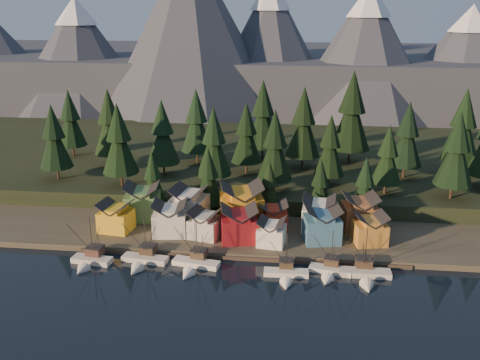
# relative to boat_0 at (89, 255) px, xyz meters

# --- Properties ---
(ground) EXTENTS (500.00, 500.00, 0.00)m
(ground) POSITION_rel_boat_0_xyz_m (35.22, -8.64, -2.52)
(ground) COLOR black
(ground) RESTS_ON ground
(shore_strip) EXTENTS (400.00, 50.00, 1.50)m
(shore_strip) POSITION_rel_boat_0_xyz_m (35.22, 31.36, -1.77)
(shore_strip) COLOR #3E392D
(shore_strip) RESTS_ON ground
(hillside) EXTENTS (420.00, 100.00, 6.00)m
(hillside) POSITION_rel_boat_0_xyz_m (35.22, 81.36, 0.48)
(hillside) COLOR black
(hillside) RESTS_ON ground
(dock) EXTENTS (80.00, 4.00, 1.00)m
(dock) POSITION_rel_boat_0_xyz_m (35.22, 7.86, -2.02)
(dock) COLOR #4A3E35
(dock) RESTS_ON ground
(mountain_ridge) EXTENTS (560.00, 190.00, 90.00)m
(mountain_ridge) POSITION_rel_boat_0_xyz_m (31.03, 204.95, 23.53)
(mountain_ridge) COLOR #4C5261
(mountain_ridge) RESTS_ON ground
(boat_0) EXTENTS (10.13, 10.78, 12.62)m
(boat_0) POSITION_rel_boat_0_xyz_m (0.00, 0.00, 0.00)
(boat_0) COLOR beige
(boat_0) RESTS_ON ground
(boat_1) EXTENTS (11.59, 12.38, 12.41)m
(boat_1) POSITION_rel_boat_0_xyz_m (12.37, 1.88, -0.23)
(boat_1) COLOR beige
(boat_1) RESTS_ON ground
(boat_2) EXTENTS (11.79, 12.49, 12.13)m
(boat_2) POSITION_rel_boat_0_xyz_m (24.83, 1.10, -0.32)
(boat_2) COLOR white
(boat_2) RESTS_ON ground
(boat_4) EXTENTS (10.42, 11.31, 11.02)m
(boat_4) POSITION_rel_boat_0_xyz_m (46.26, -0.99, -0.53)
(boat_4) COLOR white
(boat_4) RESTS_ON ground
(boat_5) EXTENTS (10.38, 10.92, 11.29)m
(boat_5) POSITION_rel_boat_0_xyz_m (56.09, 1.54, -0.41)
(boat_5) COLOR silver
(boat_5) RESTS_ON ground
(boat_6) EXTENTS (12.06, 13.12, 12.64)m
(boat_6) POSITION_rel_boat_0_xyz_m (63.90, 0.63, -0.25)
(boat_6) COLOR beige
(boat_6) RESTS_ON ground
(house_front_0) EXTENTS (8.90, 8.52, 7.96)m
(house_front_0) POSITION_rel_boat_0_xyz_m (0.97, 16.72, 3.16)
(house_front_0) COLOR gold
(house_front_0) RESTS_ON shore_strip
(house_front_1) EXTENTS (9.33, 9.03, 8.79)m
(house_front_1) POSITION_rel_boat_0_xyz_m (15.69, 16.17, 3.59)
(house_front_1) COLOR silver
(house_front_1) RESTS_ON shore_strip
(house_front_2) EXTENTS (9.06, 9.11, 7.34)m
(house_front_2) POSITION_rel_boat_0_xyz_m (24.98, 15.57, 2.83)
(house_front_2) COLOR beige
(house_front_2) RESTS_ON shore_strip
(house_front_3) EXTENTS (10.44, 10.12, 9.04)m
(house_front_3) POSITION_rel_boat_0_xyz_m (33.80, 14.44, 3.72)
(house_front_3) COLOR maroon
(house_front_3) RESTS_ON shore_strip
(house_front_4) EXTENTS (7.36, 7.81, 6.70)m
(house_front_4) POSITION_rel_boat_0_xyz_m (42.10, 12.81, 2.49)
(house_front_4) COLOR white
(house_front_4) RESTS_ON shore_strip
(house_front_5) EXTENTS (9.96, 9.32, 9.15)m
(house_front_5) POSITION_rel_boat_0_xyz_m (54.55, 16.14, 3.78)
(house_front_5) COLOR #3B6B8B
(house_front_5) RESTS_ON shore_strip
(house_front_6) EXTENTS (9.10, 8.77, 7.76)m
(house_front_6) POSITION_rel_boat_0_xyz_m (66.32, 16.46, 3.06)
(house_front_6) COLOR #C68433
(house_front_6) RESTS_ON shore_strip
(house_back_0) EXTENTS (10.42, 10.11, 10.09)m
(house_back_0) POSITION_rel_boat_0_xyz_m (5.61, 25.57, 4.28)
(house_back_0) COLOR #4F7A42
(house_back_0) RESTS_ON shore_strip
(house_back_1) EXTENTS (10.32, 10.41, 10.12)m
(house_back_1) POSITION_rel_boat_0_xyz_m (19.13, 24.40, 4.29)
(house_back_1) COLOR silver
(house_back_1) RESTS_ON shore_strip
(house_back_2) EXTENTS (13.10, 12.43, 11.72)m
(house_back_2) POSITION_rel_boat_0_xyz_m (33.32, 24.23, 5.13)
(house_back_2) COLOR orange
(house_back_2) RESTS_ON shore_strip
(house_back_3) EXTENTS (8.35, 7.64, 7.63)m
(house_back_3) POSITION_rel_boat_0_xyz_m (41.89, 22.03, 2.99)
(house_back_3) COLOR #A42E19
(house_back_3) RESTS_ON shore_strip
(house_back_4) EXTENTS (9.05, 8.74, 9.20)m
(house_back_4) POSITION_rel_boat_0_xyz_m (53.87, 23.33, 3.81)
(house_back_4) COLOR white
(house_back_4) RESTS_ON shore_strip
(house_back_5) EXTENTS (9.85, 9.94, 9.76)m
(house_back_5) POSITION_rel_boat_0_xyz_m (64.52, 24.42, 4.10)
(house_back_5) COLOR brown
(house_back_5) RESTS_ON shore_strip
(tree_hill_0) EXTENTS (10.21, 10.21, 23.77)m
(tree_hill_0) POSITION_rel_boat_0_xyz_m (-26.78, 43.36, 16.47)
(tree_hill_0) COLOR #332319
(tree_hill_0) RESTS_ON hillside
(tree_hill_1) EXTENTS (11.26, 11.26, 26.23)m
(tree_hill_1) POSITION_rel_boat_0_xyz_m (-14.78, 59.36, 17.81)
(tree_hill_1) COLOR #332319
(tree_hill_1) RESTS_ON hillside
(tree_hill_2) EXTENTS (10.86, 10.86, 25.30)m
(tree_hill_2) POSITION_rel_boat_0_xyz_m (-4.78, 39.36, 17.31)
(tree_hill_2) COLOR #332319
(tree_hill_2) RESTS_ON hillside
(tree_hill_3) EXTENTS (10.48, 10.48, 24.42)m
(tree_hill_3) POSITION_rel_boat_0_xyz_m (5.22, 51.36, 16.82)
(tree_hill_3) COLOR #332319
(tree_hill_3) RESTS_ON hillside
(tree_hill_4) EXTENTS (10.99, 10.99, 25.59)m
(tree_hill_4) POSITION_rel_boat_0_xyz_m (13.22, 66.36, 17.47)
(tree_hill_4) COLOR #332319
(tree_hill_4) RESTS_ON hillside
(tree_hill_5) EXTENTS (10.49, 10.49, 24.45)m
(tree_hill_5) POSITION_rel_boat_0_xyz_m (23.22, 41.36, 16.84)
(tree_hill_5) COLOR #332319
(tree_hill_5) RESTS_ON hillside
(tree_hill_6) EXTENTS (10.03, 10.03, 23.36)m
(tree_hill_6) POSITION_rel_boat_0_xyz_m (31.22, 56.36, 16.24)
(tree_hill_6) COLOR #332319
(tree_hill_6) RESTS_ON hillside
(tree_hill_7) EXTENTS (10.49, 10.49, 24.43)m
(tree_hill_7) POSITION_rel_boat_0_xyz_m (41.22, 39.36, 16.83)
(tree_hill_7) COLOR #332319
(tree_hill_7) RESTS_ON hillside
(tree_hill_8) EXTENTS (11.75, 11.75, 27.37)m
(tree_hill_8) POSITION_rel_boat_0_xyz_m (49.22, 63.36, 18.44)
(tree_hill_8) COLOR #332319
(tree_hill_8) RESTS_ON hillside
(tree_hill_9) EXTENTS (9.43, 9.43, 21.97)m
(tree_hill_9) POSITION_rel_boat_0_xyz_m (57.22, 46.36, 15.48)
(tree_hill_9) COLOR #332319
(tree_hill_9) RESTS_ON hillside
(tree_hill_10) EXTENTS (13.65, 13.65, 31.81)m
(tree_hill_10) POSITION_rel_boat_0_xyz_m (65.22, 71.36, 20.87)
(tree_hill_10) COLOR #332319
(tree_hill_10) RESTS_ON hillside
(tree_hill_11) EXTENTS (8.80, 8.80, 20.51)m
(tree_hill_11) POSITION_rel_boat_0_xyz_m (73.22, 41.36, 14.68)
(tree_hill_11) COLOR #332319
(tree_hill_11) RESTS_ON hillside
(tree_hill_12) EXTENTS (10.46, 10.46, 24.37)m
(tree_hill_12) POSITION_rel_boat_0_xyz_m (81.22, 57.36, 16.80)
(tree_hill_12) COLOR #332319
(tree_hill_12) RESTS_ON hillside
(tree_hill_13) EXTENTS (10.79, 10.79, 25.13)m
(tree_hill_13) POSITION_rel_boat_0_xyz_m (91.22, 39.36, 17.21)
(tree_hill_13) COLOR #332319
(tree_hill_13) RESTS_ON hillside
(tree_hill_14) EXTENTS (11.91, 11.91, 27.73)m
(tree_hill_14) POSITION_rel_boat_0_xyz_m (99.22, 63.36, 18.64)
(tree_hill_14) COLOR #332319
(tree_hill_14) RESTS_ON hillside
(tree_hill_15) EXTENTS (12.05, 12.05, 28.07)m
(tree_hill_15) POSITION_rel_boat_0_xyz_m (35.22, 73.36, 18.82)
(tree_hill_15) COLOR #332319
(tree_hill_15) RESTS_ON hillside
(tree_hill_16) EXTENTS (10.29, 10.29, 23.97)m
(tree_hill_16) POSITION_rel_boat_0_xyz_m (-32.78, 69.36, 16.58)
(tree_hill_16) COLOR #332319
(tree_hill_16) RESTS_ON hillside
(tree_shore_0) EXTENTS (7.54, 7.54, 17.56)m
(tree_shore_0) POSITION_rel_boat_0_xyz_m (7.22, 31.36, 8.57)
(tree_shore_0) COLOR #332319
(tree_shore_0) RESTS_ON shore_strip
(tree_shore_1) EXTENTS (8.35, 8.35, 19.45)m
(tree_shore_1) POSITION_rel_boat_0_xyz_m (23.22, 31.36, 9.61)
(tree_shore_1) COLOR #332319
(tree_shore_1) RESTS_ON shore_strip
(tree_shore_2) EXTENTS (6.99, 6.99, 16.28)m
(tree_shore_2) POSITION_rel_boat_0_xyz_m (40.22, 31.36, 7.87)
(tree_shore_2) COLOR #332319
(tree_shore_2) RESTS_ON shore_strip
(tree_shore_3) EXTENTS (7.43, 7.43, 17.32)m
(tree_shore_3) POSITION_rel_boat_0_xyz_m (54.22, 31.36, 8.43)
(tree_shore_3) COLOR #332319
(tree_shore_3) RESTS_ON shore_strip
(tree_shore_4) EXTENTS (7.80, 7.80, 18.17)m
(tree_shore_4) POSITION_rel_boat_0_xyz_m (66.22, 31.36, 8.90)
(tree_shore_4) COLOR #332319
(tree_shore_4) RESTS_ON shore_strip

